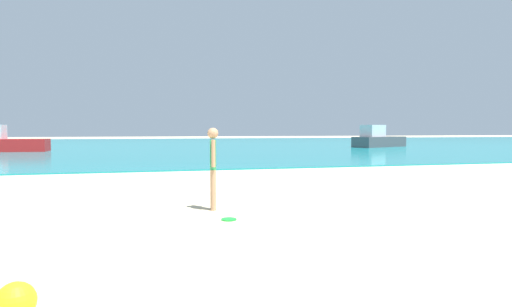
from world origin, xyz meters
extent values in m
cube|color=teal|center=(0.00, 43.90, 0.03)|extent=(160.00, 60.00, 0.06)
cylinder|color=tan|center=(-1.70, 6.02, 0.39)|extent=(0.10, 0.10, 0.78)
cylinder|color=tan|center=(-1.71, 5.88, 0.39)|extent=(0.10, 0.10, 0.78)
cube|color=#2DA35B|center=(-1.71, 5.95, 1.08)|extent=(0.13, 0.19, 0.59)
sphere|color=tan|center=(-1.71, 5.95, 1.50)|extent=(0.21, 0.21, 0.21)
cylinder|color=tan|center=(-1.69, 6.09, 1.11)|extent=(0.08, 0.08, 0.52)
cylinder|color=tan|center=(-1.72, 5.80, 1.11)|extent=(0.08, 0.08, 0.52)
cylinder|color=green|center=(-1.59, 4.94, 0.01)|extent=(0.27, 0.27, 0.03)
cube|color=red|center=(-12.37, 30.53, 0.50)|extent=(5.52, 1.88, 0.88)
cube|color=#4C4C51|center=(17.13, 31.41, 0.51)|extent=(5.92, 4.06, 0.91)
cube|color=silver|center=(16.21, 30.98, 1.48)|extent=(2.39, 2.02, 1.02)
sphere|color=yellow|center=(-4.02, 1.56, 0.16)|extent=(0.32, 0.32, 0.32)
camera|label=1|loc=(-2.98, -2.22, 1.56)|focal=29.83mm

